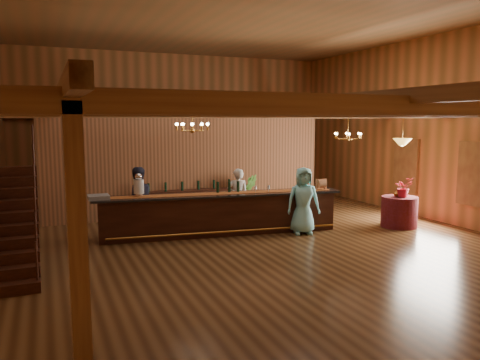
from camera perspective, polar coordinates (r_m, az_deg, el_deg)
name	(u,v)px	position (r m, az deg, el deg)	size (l,w,h in m)	color
floor	(250,238)	(12.11, 1.23, -7.03)	(14.00, 14.00, 0.00)	brown
ceiling	(251,16)	(12.00, 1.31, 19.33)	(14.00, 14.00, 0.00)	brown
wall_back	(177,127)	(18.35, -7.75, 6.46)	(12.00, 0.10, 5.50)	#C17541
wall_right	(433,129)	(15.21, 22.49, 5.81)	(0.10, 14.00, 5.50)	#C17541
beam_grid	(242,111)	(12.20, 0.29, 8.44)	(11.90, 13.90, 0.39)	#9F733F
support_posts	(259,178)	(11.37, 2.28, 0.23)	(9.20, 10.20, 3.20)	#9F733F
partition_wall	(191,166)	(14.92, -6.01, 1.69)	(9.00, 0.18, 3.10)	brown
window_right_front	(475,174)	(14.16, 26.70, 0.65)	(0.12, 1.05, 1.75)	white
window_right_back	(406,166)	(15.96, 19.61, 1.67)	(0.12, 1.05, 1.75)	white
staircase	(11,223)	(10.19, -26.15, -4.77)	(1.00, 2.80, 2.00)	#3C1B10
backroom_boxes	(181,189)	(17.01, -7.25, -1.11)	(4.10, 0.60, 1.10)	#3C1B10
tasting_bar	(221,214)	(12.37, -2.36, -4.12)	(6.55, 1.67, 1.10)	#3C1B10
beverage_dispenser	(139,185)	(12.01, -12.24, -0.66)	(0.26, 0.26, 0.60)	silver
glass_rack_tray	(98,197)	(11.93, -16.87, -2.01)	(0.50, 0.50, 0.10)	gray
raffle_drum	(321,183)	(13.13, 9.84, -0.42)	(0.34, 0.24, 0.30)	#A36039
bar_bottle_0	(218,187)	(12.37, -2.73, -0.91)	(0.07, 0.07, 0.30)	black
bar_bottle_1	(229,187)	(12.44, -1.31, -0.86)	(0.07, 0.07, 0.30)	black
bar_bottle_2	(238,187)	(12.50, -0.23, -0.81)	(0.07, 0.07, 0.30)	black
backbar_shelf	(191,203)	(14.68, -6.05, -2.85)	(3.00, 0.47, 0.84)	#3C1B10
round_table	(399,212)	(13.98, 18.83, -3.68)	(1.00, 1.00, 0.86)	#460D05
chandelier_left	(192,127)	(11.15, -5.84, 6.50)	(0.80, 0.80, 0.51)	#B2782C
chandelier_right	(348,135)	(13.68, 13.00, 5.31)	(0.80, 0.80, 0.79)	#B2782C
pendant_lamp	(402,142)	(13.75, 19.17, 4.41)	(0.52, 0.52, 0.90)	#B2782C
bartender	(238,197)	(13.30, -0.27, -2.11)	(0.60, 0.39, 1.65)	silver
staff_second	(137,201)	(12.59, -12.39, -2.50)	(0.87, 0.68, 1.79)	#1F2032
guest	(303,201)	(12.46, 7.72, -2.51)	(0.87, 0.57, 1.78)	#89E9F1
floor_plant	(247,194)	(15.05, 0.86, -1.72)	(0.70, 0.57, 1.28)	#396E24
table_flowers	(404,187)	(13.85, 19.31, -0.83)	(0.50, 0.43, 0.56)	red
table_vase	(397,191)	(13.90, 18.59, -1.31)	(0.15, 0.15, 0.30)	#B2782C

